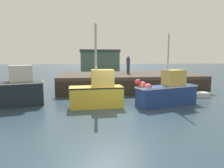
# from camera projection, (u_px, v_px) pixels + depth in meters

# --- Properties ---
(ground) EXTENTS (120.00, 160.00, 0.10)m
(ground) POSITION_uv_depth(u_px,v_px,m) (118.00, 115.00, 10.59)
(ground) COLOR #283D4C
(pier) EXTENTS (12.48, 6.62, 1.42)m
(pier) POSITION_uv_depth(u_px,v_px,m) (129.00, 77.00, 18.44)
(pier) COLOR #473D33
(pier) RESTS_ON ground
(fishing_boat_near_left) EXTENTS (3.58, 2.46, 2.48)m
(fishing_boat_near_left) POSITION_uv_depth(u_px,v_px,m) (16.00, 90.00, 12.38)
(fishing_boat_near_left) COLOR #19232D
(fishing_boat_near_left) RESTS_ON ground
(fishing_boat_near_right) EXTENTS (3.25, 1.42, 4.86)m
(fishing_boat_near_right) POSITION_uv_depth(u_px,v_px,m) (97.00, 93.00, 11.96)
(fishing_boat_near_right) COLOR gold
(fishing_boat_near_right) RESTS_ON ground
(fishing_boat_mid) EXTENTS (4.18, 2.25, 4.38)m
(fishing_boat_mid) POSITION_uv_depth(u_px,v_px,m) (167.00, 92.00, 12.45)
(fishing_boat_mid) COLOR navy
(fishing_boat_mid) RESTS_ON ground
(rowboat) EXTENTS (1.66, 0.80, 0.39)m
(rowboat) POSITION_uv_depth(u_px,v_px,m) (197.00, 95.00, 15.07)
(rowboat) COLOR silver
(rowboat) RESTS_ON ground
(dockworker) EXTENTS (0.34, 0.34, 1.72)m
(dockworker) POSITION_uv_depth(u_px,v_px,m) (128.00, 65.00, 18.67)
(dockworker) COLOR #2D3342
(dockworker) RESTS_ON pier
(warehouse) EXTENTS (7.56, 4.59, 4.41)m
(warehouse) POSITION_uv_depth(u_px,v_px,m) (100.00, 61.00, 39.59)
(warehouse) COLOR #4C6656
(warehouse) RESTS_ON ground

